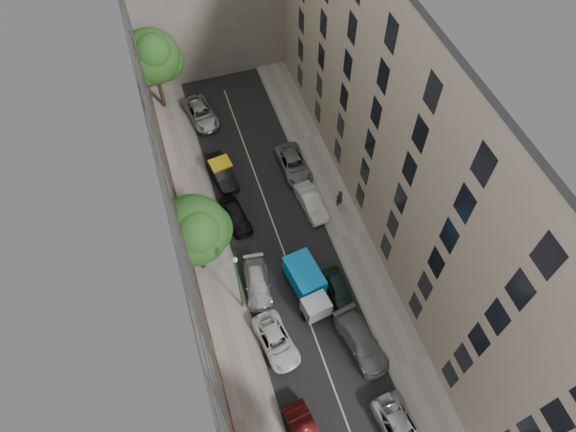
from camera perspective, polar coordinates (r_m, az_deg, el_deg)
name	(u,v)px	position (r m, az deg, el deg)	size (l,w,h in m)	color
ground	(284,254)	(40.48, -0.41, -4.20)	(120.00, 120.00, 0.00)	#4C4C49
road_surface	(284,254)	(40.47, -0.41, -4.19)	(8.00, 44.00, 0.02)	black
sidewalk_left	(216,272)	(39.97, -7.99, -6.19)	(3.00, 44.00, 0.15)	gray
sidewalk_right	(349,235)	(41.59, 6.83, -2.11)	(3.00, 44.00, 0.15)	gray
building_left	(106,217)	(32.08, -19.59, -0.11)	(8.00, 44.00, 20.00)	#494745
building_right	(441,133)	(35.98, 16.63, 8.79)	(8.00, 44.00, 20.00)	tan
tarp_truck	(307,285)	(37.76, 2.18, -7.69)	(2.65, 5.23, 2.30)	black
car_left_2	(276,341)	(36.69, -1.35, -13.72)	(2.12, 4.60, 1.28)	silver
car_left_3	(257,283)	(38.57, -3.43, -7.45)	(1.83, 4.50, 1.31)	silver
car_left_4	(236,216)	(41.80, -5.83, 0.01)	(1.63, 4.06, 1.38)	black
car_left_5	(222,172)	(44.68, -7.38, 4.86)	(1.54, 4.43, 1.46)	black
car_left_6	(201,113)	(49.91, -9.65, 11.18)	(2.29, 4.96, 1.38)	#B3B3B8
car_right_0	(401,432)	(35.68, 12.49, -22.36)	(2.27, 4.91, 1.37)	#B3B3B8
car_right_1	(361,342)	(36.89, 8.14, -13.68)	(2.09, 5.15, 1.50)	slate
car_right_2	(339,290)	(38.42, 5.71, -8.21)	(1.55, 3.84, 1.31)	black
car_right_3	(311,202)	(42.41, 2.58, 1.52)	(1.47, 4.21, 1.39)	silver
car_right_4	(294,164)	(44.93, 0.62, 5.75)	(2.27, 4.93, 1.37)	slate
tree_mid	(195,232)	(36.03, -10.26, -1.78)	(5.34, 5.07, 7.67)	#382619
tree_far	(153,59)	(48.55, -14.73, 16.55)	(5.25, 4.97, 8.40)	#382619
lamp_post	(238,279)	(34.59, -5.57, -6.96)	(0.36, 0.36, 6.98)	#1A5B26
pedestrian	(339,198)	(42.42, 5.73, 1.99)	(0.65, 0.42, 1.78)	black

